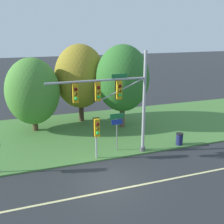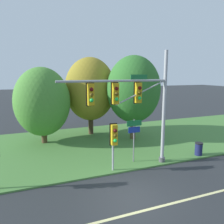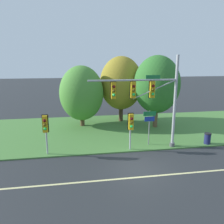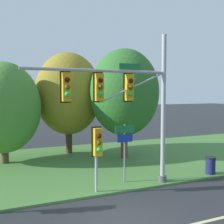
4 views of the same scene
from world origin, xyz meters
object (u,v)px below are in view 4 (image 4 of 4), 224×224
object	(u,v)px
route_sign_post	(125,143)
pedestrian_signal_near_kerb	(97,146)
traffic_signal_mast	(126,97)
tree_behind_signpost	(124,93)
trash_bin	(210,165)
tree_left_of_mast	(68,94)
tree_nearest_road	(4,108)

from	to	relation	value
route_sign_post	pedestrian_signal_near_kerb	bearing A→B (deg)	-153.25
traffic_signal_mast	tree_behind_signpost	distance (m)	6.04
trash_bin	route_sign_post	bearing A→B (deg)	172.60
trash_bin	tree_left_of_mast	bearing A→B (deg)	124.65
traffic_signal_mast	trash_bin	distance (m)	6.45
traffic_signal_mast	tree_nearest_road	bearing A→B (deg)	124.82
tree_left_of_mast	traffic_signal_mast	bearing A→B (deg)	-86.64
tree_nearest_road	tree_behind_signpost	size ratio (longest dim) A/B	0.86
tree_nearest_road	trash_bin	distance (m)	12.75
tree_left_of_mast	trash_bin	world-z (taller)	tree_left_of_mast
pedestrian_signal_near_kerb	tree_nearest_road	distance (m)	8.22
route_sign_post	tree_nearest_road	distance (m)	8.44
route_sign_post	tree_behind_signpost	bearing A→B (deg)	64.15
pedestrian_signal_near_kerb	tree_behind_signpost	bearing A→B (deg)	54.14
tree_left_of_mast	trash_bin	distance (m)	10.79
pedestrian_signal_near_kerb	tree_left_of_mast	world-z (taller)	tree_left_of_mast
pedestrian_signal_near_kerb	tree_behind_signpost	size ratio (longest dim) A/B	0.40
pedestrian_signal_near_kerb	tree_left_of_mast	distance (m)	8.88
traffic_signal_mast	pedestrian_signal_near_kerb	xyz separation A→B (m)	(-1.46, -0.19, -2.12)
trash_bin	tree_nearest_road	bearing A→B (deg)	145.30
tree_nearest_road	tree_behind_signpost	bearing A→B (deg)	-12.48
pedestrian_signal_near_kerb	tree_behind_signpost	xyz separation A→B (m)	(4.07, 5.63, 2.32)
tree_left_of_mast	tree_behind_signpost	size ratio (longest dim) A/B	0.99
route_sign_post	trash_bin	size ratio (longest dim) A/B	3.10
pedestrian_signal_near_kerb	route_sign_post	size ratio (longest dim) A/B	1.03
route_sign_post	tree_behind_signpost	world-z (taller)	tree_behind_signpost
pedestrian_signal_near_kerb	tree_nearest_road	size ratio (longest dim) A/B	0.46
tree_left_of_mast	route_sign_post	bearing A→B (deg)	-83.99
route_sign_post	tree_nearest_road	bearing A→B (deg)	129.40
traffic_signal_mast	tree_behind_signpost	bearing A→B (deg)	64.40
tree_left_of_mast	trash_bin	size ratio (longest dim) A/B	7.88
trash_bin	tree_behind_signpost	bearing A→B (deg)	116.00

